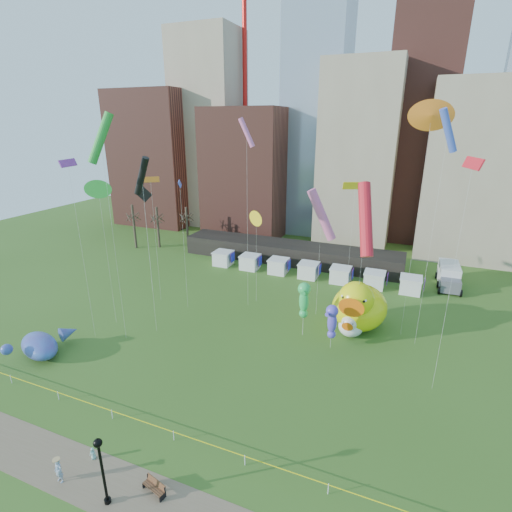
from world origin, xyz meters
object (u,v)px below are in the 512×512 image
at_px(box_truck, 449,275).
at_px(park_bench, 155,486).
at_px(lamppost, 101,464).
at_px(whale_inflatable, 41,344).
at_px(seahorse_purple, 332,319).
at_px(woman, 59,471).
at_px(toddler, 93,453).
at_px(seahorse_green, 304,297).
at_px(small_duck, 351,325).
at_px(big_duck, 359,305).

bearing_deg(box_truck, park_bench, -115.30).
bearing_deg(park_bench, lamppost, -128.73).
xyz_separation_m(whale_inflatable, lamppost, (18.40, -10.65, 2.09)).
distance_m(seahorse_purple, woman, 27.13).
bearing_deg(seahorse_purple, toddler, -99.77).
distance_m(seahorse_green, park_bench, 23.66).
relative_size(park_bench, toddler, 1.94).
relative_size(small_duck, lamppost, 0.76).
bearing_deg(park_bench, whale_inflatable, 171.02).
distance_m(park_bench, lamppost, 4.05).
relative_size(seahorse_purple, box_truck, 0.69).
distance_m(small_duck, seahorse_green, 6.44).
xyz_separation_m(small_duck, seahorse_purple, (-1.56, -3.42, 2.17)).
distance_m(seahorse_green, seahorse_purple, 4.04).
distance_m(seahorse_purple, box_truck, 26.82).
xyz_separation_m(whale_inflatable, woman, (14.30, -10.65, -0.22)).
bearing_deg(park_bench, seahorse_purple, 85.75).
height_order(whale_inflatable, toddler, whale_inflatable).
xyz_separation_m(big_duck, small_duck, (-0.47, -1.91, -1.67)).
distance_m(whale_inflatable, lamppost, 21.36).
bearing_deg(seahorse_purple, big_duck, 91.02).
relative_size(big_duck, lamppost, 1.68).
height_order(small_duck, toddler, small_duck).
bearing_deg(lamppost, seahorse_purple, 67.82).
distance_m(park_bench, toddler, 5.80).
height_order(park_bench, toddler, toddler).
bearing_deg(whale_inflatable, lamppost, -8.47).
height_order(seahorse_purple, lamppost, lamppost).
height_order(seahorse_green, woman, seahorse_green).
distance_m(woman, toddler, 2.44).
xyz_separation_m(seahorse_purple, toddler, (-12.91, -21.02, -3.06)).
relative_size(lamppost, toddler, 5.56).
distance_m(small_duck, whale_inflatable, 33.57).
bearing_deg(seahorse_green, woman, -120.79).
xyz_separation_m(seahorse_purple, woman, (-13.61, -23.32, -2.61)).
bearing_deg(box_truck, small_duck, -120.55).
bearing_deg(toddler, seahorse_purple, 36.11).
xyz_separation_m(small_duck, woman, (-15.16, -26.74, -0.45)).
relative_size(big_duck, seahorse_green, 1.35).
height_order(seahorse_purple, woman, seahorse_purple).
distance_m(big_duck, box_truck, 21.15).
relative_size(small_duck, box_truck, 0.53).
distance_m(seahorse_purple, lamppost, 25.18).
bearing_deg(box_truck, seahorse_purple, -119.90).
distance_m(whale_inflatable, park_bench, 22.59).
relative_size(small_duck, seahorse_green, 0.61).
bearing_deg(park_bench, small_duck, 84.88).
bearing_deg(small_duck, lamppost, -108.04).
bearing_deg(woman, park_bench, 19.19).
bearing_deg(woman, seahorse_green, 71.56).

